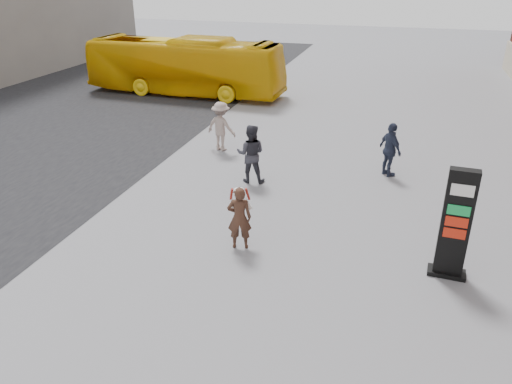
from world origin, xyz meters
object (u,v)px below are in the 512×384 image
(bus, at_px, (184,66))
(pedestrian_a, at_px, (251,154))
(pedestrian_c, at_px, (390,150))
(info_pylon, at_px, (455,225))
(woman, at_px, (239,217))
(pedestrian_b, at_px, (221,126))

(bus, distance_m, pedestrian_a, 12.53)
(pedestrian_c, bearing_deg, pedestrian_a, 74.61)
(pedestrian_a, bearing_deg, pedestrian_c, -166.04)
(bus, bearing_deg, pedestrian_c, -125.25)
(info_pylon, bearing_deg, pedestrian_c, 109.58)
(bus, distance_m, pedestrian_c, 14.17)
(woman, xyz_separation_m, pedestrian_a, (-0.95, 4.06, 0.11))
(woman, relative_size, pedestrian_b, 0.89)
(pedestrian_b, bearing_deg, pedestrian_c, -173.30)
(woman, height_order, bus, bus)
(pedestrian_c, bearing_deg, pedestrian_b, 44.80)
(pedestrian_a, distance_m, pedestrian_b, 3.24)
(woman, bearing_deg, bus, -77.22)
(bus, height_order, pedestrian_c, bus)
(info_pylon, relative_size, pedestrian_c, 1.44)
(woman, bearing_deg, pedestrian_c, -135.42)
(info_pylon, height_order, pedestrian_b, info_pylon)
(info_pylon, relative_size, pedestrian_a, 1.36)
(woman, xyz_separation_m, pedestrian_c, (3.34, 5.86, 0.06))
(info_pylon, xyz_separation_m, woman, (-4.98, -0.18, -0.46))
(bus, height_order, pedestrian_b, bus)
(info_pylon, xyz_separation_m, pedestrian_b, (-7.90, 6.46, -0.38))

